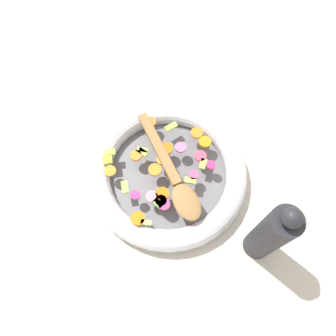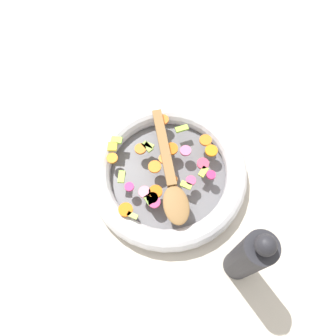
% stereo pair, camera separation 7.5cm
% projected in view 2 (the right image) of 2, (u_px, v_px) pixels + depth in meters
% --- Properties ---
extents(ground_plane, '(4.00, 4.00, 0.00)m').
position_uv_depth(ground_plane, '(168.00, 176.00, 0.80)').
color(ground_plane, beige).
extents(skillet, '(0.37, 0.37, 0.05)m').
position_uv_depth(skillet, '(168.00, 173.00, 0.78)').
color(skillet, slate).
rests_on(skillet, ground_plane).
extents(chopped_vegetables, '(0.27, 0.27, 0.01)m').
position_uv_depth(chopped_vegetables, '(164.00, 170.00, 0.75)').
color(chopped_vegetables, orange).
rests_on(chopped_vegetables, skillet).
extents(wooden_spoon, '(0.20, 0.26, 0.01)m').
position_uv_depth(wooden_spoon, '(170.00, 177.00, 0.73)').
color(wooden_spoon, olive).
rests_on(wooden_spoon, chopped_vegetables).
extents(pepper_mill, '(0.06, 0.06, 0.25)m').
position_uv_depth(pepper_mill, '(248.00, 257.00, 0.61)').
color(pepper_mill, '#232328').
rests_on(pepper_mill, ground_plane).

